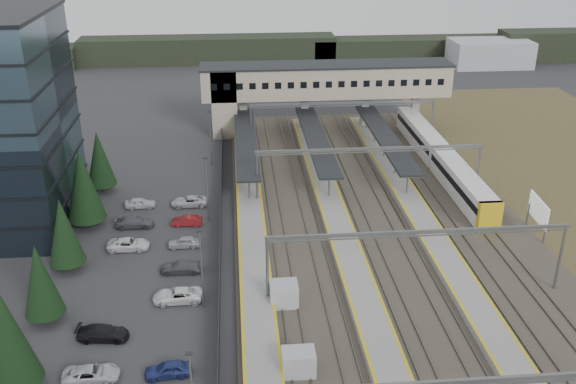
{
  "coord_description": "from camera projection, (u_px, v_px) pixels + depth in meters",
  "views": [
    {
      "loc": [
        -4.57,
        -58.76,
        34.34
      ],
      "look_at": [
        1.37,
        8.64,
        4.0
      ],
      "focal_mm": 40.0,
      "sensor_mm": 36.0,
      "label": 1
    }
  ],
  "objects": [
    {
      "name": "lampposts",
      "position": [
        204.0,
        221.0,
        66.55
      ],
      "size": [
        0.5,
        53.25,
        8.07
      ],
      "color": "slate",
      "rests_on": "ground"
    },
    {
      "name": "relay_cabin_near",
      "position": [
        298.0,
        363.0,
        50.89
      ],
      "size": [
        2.67,
        1.96,
        2.22
      ],
      "color": "#AAACAF",
      "rests_on": "ground"
    },
    {
      "name": "train",
      "position": [
        440.0,
        158.0,
        89.66
      ],
      "size": [
        2.75,
        38.21,
        3.46
      ],
      "color": "silver",
      "rests_on": "ground"
    },
    {
      "name": "rail_corridor",
      "position": [
        360.0,
        232.0,
        73.0
      ],
      "size": [
        34.0,
        90.0,
        0.92
      ],
      "color": "#353128",
      "rests_on": "ground"
    },
    {
      "name": "billboard",
      "position": [
        538.0,
        212.0,
        71.83
      ],
      "size": [
        0.53,
        5.37,
        4.46
      ],
      "color": "slate",
      "rests_on": "ground"
    },
    {
      "name": "footbridge",
      "position": [
        309.0,
        84.0,
        103.37
      ],
      "size": [
        40.4,
        6.4,
        11.2
      ],
      "color": "tan",
      "rests_on": "ground"
    },
    {
      "name": "canopies",
      "position": [
        316.0,
        139.0,
        91.32
      ],
      "size": [
        23.1,
        30.0,
        3.28
      ],
      "color": "black",
      "rests_on": "ground"
    },
    {
      "name": "treeline_far",
      "position": [
        351.0,
        49.0,
        152.4
      ],
      "size": [
        170.0,
        19.0,
        7.0
      ],
      "color": "black",
      "rests_on": "ground"
    },
    {
      "name": "conifer_row",
      "position": [
        54.0,
        247.0,
        60.57
      ],
      "size": [
        4.42,
        49.82,
        9.5
      ],
      "color": "black",
      "rests_on": "ground"
    },
    {
      "name": "fence",
      "position": [
        221.0,
        232.0,
        71.44
      ],
      "size": [
        0.08,
        90.0,
        2.0
      ],
      "color": "#26282B",
      "rests_on": "ground"
    },
    {
      "name": "relay_cabin_far",
      "position": [
        284.0,
        295.0,
        59.67
      ],
      "size": [
        2.63,
        2.2,
        2.39
      ],
      "color": "#AAACAF",
      "rests_on": "ground"
    },
    {
      "name": "gantries",
      "position": [
        391.0,
        193.0,
        69.06
      ],
      "size": [
        28.4,
        62.28,
        7.17
      ],
      "color": "slate",
      "rests_on": "ground"
    },
    {
      "name": "ground",
      "position": [
        282.0,
        260.0,
        67.83
      ],
      "size": [
        220.0,
        220.0,
        0.0
      ],
      "primitive_type": "plane",
      "color": "#2B2B2D",
      "rests_on": "ground"
    },
    {
      "name": "car_park",
      "position": [
        148.0,
        293.0,
        60.99
      ],
      "size": [
        10.63,
        44.49,
        1.29
      ],
      "color": "#B4B2B8",
      "rests_on": "ground"
    }
  ]
}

